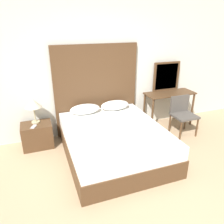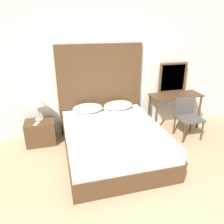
{
  "view_description": "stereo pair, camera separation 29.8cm",
  "coord_description": "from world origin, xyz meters",
  "px_view_note": "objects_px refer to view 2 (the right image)",
  "views": [
    {
      "loc": [
        -1.31,
        -1.87,
        2.2
      ],
      "look_at": [
        -0.14,
        1.31,
        0.79
      ],
      "focal_mm": 35.0,
      "sensor_mm": 36.0,
      "label": 1
    },
    {
      "loc": [
        -1.02,
        -1.96,
        2.2
      ],
      "look_at": [
        -0.14,
        1.31,
        0.79
      ],
      "focal_mm": 35.0,
      "sensor_mm": 36.0,
      "label": 2
    }
  ],
  "objects_px": {
    "phone_on_nightstand": "(37,124)",
    "vanity_desk": "(175,100)",
    "bed": "(113,142)",
    "nightstand": "(41,132)",
    "chair": "(187,115)",
    "table_lamp": "(37,102)",
    "phone_on_bed": "(114,120)"
  },
  "relations": [
    {
      "from": "bed",
      "to": "phone_on_bed",
      "type": "height_order",
      "value": "phone_on_bed"
    },
    {
      "from": "phone_on_nightstand",
      "to": "nightstand",
      "type": "bearing_deg",
      "value": 68.97
    },
    {
      "from": "table_lamp",
      "to": "vanity_desk",
      "type": "relative_size",
      "value": 0.42
    },
    {
      "from": "vanity_desk",
      "to": "table_lamp",
      "type": "bearing_deg",
      "value": 177.89
    },
    {
      "from": "bed",
      "to": "vanity_desk",
      "type": "bearing_deg",
      "value": 25.26
    },
    {
      "from": "phone_on_bed",
      "to": "table_lamp",
      "type": "distance_m",
      "value": 1.46
    },
    {
      "from": "bed",
      "to": "nightstand",
      "type": "distance_m",
      "value": 1.46
    },
    {
      "from": "bed",
      "to": "phone_on_nightstand",
      "type": "bearing_deg",
      "value": 152.4
    },
    {
      "from": "phone_on_nightstand",
      "to": "vanity_desk",
      "type": "height_order",
      "value": "vanity_desk"
    },
    {
      "from": "table_lamp",
      "to": "bed",
      "type": "bearing_deg",
      "value": -34.56
    },
    {
      "from": "nightstand",
      "to": "bed",
      "type": "bearing_deg",
      "value": -31.85
    },
    {
      "from": "phone_on_nightstand",
      "to": "vanity_desk",
      "type": "bearing_deg",
      "value": 1.58
    },
    {
      "from": "table_lamp",
      "to": "phone_on_nightstand",
      "type": "bearing_deg",
      "value": -103.14
    },
    {
      "from": "table_lamp",
      "to": "chair",
      "type": "height_order",
      "value": "table_lamp"
    },
    {
      "from": "vanity_desk",
      "to": "phone_on_bed",
      "type": "bearing_deg",
      "value": -162.57
    },
    {
      "from": "bed",
      "to": "chair",
      "type": "relative_size",
      "value": 2.48
    },
    {
      "from": "nightstand",
      "to": "table_lamp",
      "type": "bearing_deg",
      "value": 87.45
    },
    {
      "from": "chair",
      "to": "table_lamp",
      "type": "bearing_deg",
      "value": 169.43
    },
    {
      "from": "nightstand",
      "to": "vanity_desk",
      "type": "distance_m",
      "value": 2.85
    },
    {
      "from": "phone_on_bed",
      "to": "table_lamp",
      "type": "height_order",
      "value": "table_lamp"
    },
    {
      "from": "bed",
      "to": "phone_on_bed",
      "type": "relative_size",
      "value": 12.16
    },
    {
      "from": "vanity_desk",
      "to": "chair",
      "type": "xyz_separation_m",
      "value": [
        0.05,
        -0.43,
        -0.17
      ]
    },
    {
      "from": "table_lamp",
      "to": "phone_on_nightstand",
      "type": "distance_m",
      "value": 0.41
    },
    {
      "from": "table_lamp",
      "to": "nightstand",
      "type": "bearing_deg",
      "value": -92.55
    },
    {
      "from": "phone_on_bed",
      "to": "vanity_desk",
      "type": "distance_m",
      "value": 1.58
    },
    {
      "from": "phone_on_nightstand",
      "to": "vanity_desk",
      "type": "xyz_separation_m",
      "value": [
        2.86,
        0.08,
        0.16
      ]
    },
    {
      "from": "nightstand",
      "to": "table_lamp",
      "type": "distance_m",
      "value": 0.6
    },
    {
      "from": "bed",
      "to": "nightstand",
      "type": "xyz_separation_m",
      "value": [
        -1.24,
        0.77,
        -0.04
      ]
    },
    {
      "from": "chair",
      "to": "phone_on_bed",
      "type": "bearing_deg",
      "value": -178.45
    },
    {
      "from": "table_lamp",
      "to": "chair",
      "type": "xyz_separation_m",
      "value": [
        2.86,
        -0.53,
        -0.37
      ]
    },
    {
      "from": "vanity_desk",
      "to": "bed",
      "type": "bearing_deg",
      "value": -154.74
    },
    {
      "from": "chair",
      "to": "phone_on_nightstand",
      "type": "bearing_deg",
      "value": 173.1
    }
  ]
}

